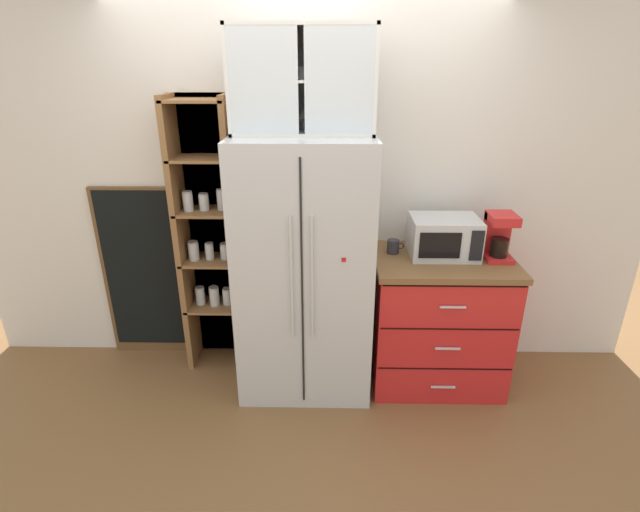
# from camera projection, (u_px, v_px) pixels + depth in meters

# --- Properties ---
(ground_plane) EXTENTS (10.54, 10.54, 0.00)m
(ground_plane) POSITION_uv_depth(u_px,v_px,m) (306.00, 376.00, 3.46)
(ground_plane) COLOR brown
(wall_back_cream) EXTENTS (4.86, 0.10, 2.55)m
(wall_back_cream) POSITION_uv_depth(u_px,v_px,m) (307.00, 193.00, 3.34)
(wall_back_cream) COLOR silver
(wall_back_cream) RESTS_ON ground
(refrigerator) EXTENTS (0.87, 0.71, 1.74)m
(refrigerator) POSITION_uv_depth(u_px,v_px,m) (305.00, 268.00, 3.14)
(refrigerator) COLOR silver
(refrigerator) RESTS_ON ground
(pantry_shelf_column) EXTENTS (0.45, 0.32, 1.95)m
(pantry_shelf_column) POSITION_uv_depth(u_px,v_px,m) (210.00, 236.00, 3.34)
(pantry_shelf_column) COLOR brown
(pantry_shelf_column) RESTS_ON ground
(counter_cabinet) EXTENTS (0.92, 0.67, 0.94)m
(counter_cabinet) POSITION_uv_depth(u_px,v_px,m) (437.00, 319.00, 3.30)
(counter_cabinet) COLOR red
(counter_cabinet) RESTS_ON ground
(microwave) EXTENTS (0.44, 0.33, 0.26)m
(microwave) POSITION_uv_depth(u_px,v_px,m) (444.00, 237.00, 3.11)
(microwave) COLOR silver
(microwave) RESTS_ON counter_cabinet
(coffee_maker) EXTENTS (0.17, 0.20, 0.31)m
(coffee_maker) POSITION_uv_depth(u_px,v_px,m) (499.00, 236.00, 3.06)
(coffee_maker) COLOR red
(coffee_maker) RESTS_ON counter_cabinet
(mug_charcoal) EXTENTS (0.12, 0.08, 0.09)m
(mug_charcoal) POSITION_uv_depth(u_px,v_px,m) (393.00, 247.00, 3.18)
(mug_charcoal) COLOR #2D2D33
(mug_charcoal) RESTS_ON counter_cabinet
(mug_cream) EXTENTS (0.12, 0.08, 0.09)m
(mug_cream) POSITION_uv_depth(u_px,v_px,m) (447.00, 255.00, 3.04)
(mug_cream) COLOR silver
(mug_cream) RESTS_ON counter_cabinet
(bottle_clear) EXTENTS (0.07, 0.07, 0.26)m
(bottle_clear) POSITION_uv_depth(u_px,v_px,m) (448.00, 245.00, 3.02)
(bottle_clear) COLOR silver
(bottle_clear) RESTS_ON counter_cabinet
(upper_cabinet) EXTENTS (0.84, 0.32, 0.60)m
(upper_cabinet) POSITION_uv_depth(u_px,v_px,m) (303.00, 81.00, 2.73)
(upper_cabinet) COLOR silver
(upper_cabinet) RESTS_ON refrigerator
(chalkboard_menu) EXTENTS (0.60, 0.04, 1.33)m
(chalkboard_menu) POSITION_uv_depth(u_px,v_px,m) (143.00, 274.00, 3.53)
(chalkboard_menu) COLOR brown
(chalkboard_menu) RESTS_ON ground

